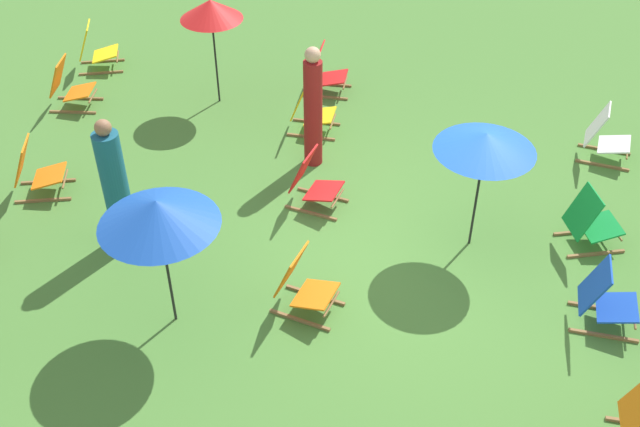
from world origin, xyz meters
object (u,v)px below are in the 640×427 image
(deckchair_1, at_px, (324,72))
(deckchair_12, at_px, (310,110))
(deckchair_2, at_px, (591,222))
(umbrella_2, at_px, (211,10))
(deckchair_13, at_px, (95,49))
(deckchair_0, at_px, (605,137))
(umbrella_1, at_px, (158,213))
(deckchair_4, at_px, (36,171))
(deckchair_14, at_px, (313,182))
(deckchair_10, at_px, (605,299))
(person_0, at_px, (313,109))
(deckchair_15, at_px, (69,86))
(person_1, at_px, (116,187))
(deckchair_5, at_px, (303,285))
(umbrella_0, at_px, (486,142))

(deckchair_1, distance_m, deckchair_12, 1.22)
(deckchair_2, xyz_separation_m, umbrella_2, (2.80, 5.54, 1.23))
(deckchair_13, bearing_deg, umbrella_2, -125.10)
(deckchair_0, xyz_separation_m, umbrella_1, (-4.08, 5.27, 1.20))
(deckchair_4, distance_m, deckchair_14, 3.81)
(deckchair_1, bearing_deg, umbrella_1, 171.66)
(deckchair_10, relative_size, umbrella_2, 0.47)
(deckchair_13, height_order, person_0, person_0)
(deckchair_0, xyz_separation_m, deckchair_4, (-2.03, 7.83, 0.00))
(deckchair_0, relative_size, deckchair_4, 0.98)
(deckchair_0, xyz_separation_m, deckchair_15, (0.25, 8.32, 0.00))
(deckchair_1, relative_size, deckchair_2, 0.96)
(umbrella_2, bearing_deg, deckchair_1, -71.14)
(person_0, bearing_deg, person_1, -16.06)
(deckchair_1, height_order, umbrella_1, umbrella_1)
(deckchair_12, relative_size, deckchair_13, 0.96)
(deckchair_0, bearing_deg, deckchair_10, -176.53)
(deckchair_10, xyz_separation_m, deckchair_13, (4.96, 7.92, 0.00))
(deckchair_0, distance_m, deckchair_10, 3.44)
(deckchair_4, relative_size, deckchair_14, 1.00)
(deckchair_14, height_order, umbrella_1, umbrella_1)
(deckchair_2, height_order, deckchair_4, same)
(person_0, bearing_deg, deckchair_12, -138.78)
(umbrella_2, relative_size, person_0, 0.95)
(deckchair_5, bearing_deg, deckchair_1, 20.88)
(deckchair_0, distance_m, umbrella_2, 6.17)
(umbrella_0, distance_m, person_1, 4.49)
(deckchair_1, xyz_separation_m, deckchair_15, (-1.08, 3.99, 0.00))
(deckchair_15, bearing_deg, umbrella_2, -83.04)
(deckchair_5, bearing_deg, deckchair_0, -30.87)
(deckchair_10, xyz_separation_m, deckchair_15, (3.66, 7.85, 0.00))
(deckchair_0, xyz_separation_m, deckchair_2, (-2.04, 0.45, 0.00))
(deckchair_12, relative_size, umbrella_0, 0.50)
(deckchair_12, relative_size, umbrella_1, 0.48)
(deckchair_1, distance_m, deckchair_13, 4.07)
(deckchair_15, bearing_deg, umbrella_1, -150.34)
(deckchair_14, height_order, umbrella_2, umbrella_2)
(deckchair_15, height_order, umbrella_1, umbrella_1)
(umbrella_2, bearing_deg, umbrella_0, -126.35)
(umbrella_0, height_order, umbrella_1, umbrella_1)
(deckchair_1, height_order, deckchair_10, same)
(deckchair_1, bearing_deg, umbrella_2, 110.38)
(deckchair_1, xyz_separation_m, deckchair_5, (-5.01, -0.48, 0.00))
(deckchair_10, distance_m, deckchair_13, 9.35)
(deckchair_1, xyz_separation_m, umbrella_2, (-0.57, 1.67, 1.23))
(deckchair_14, relative_size, person_0, 0.46)
(person_1, bearing_deg, deckchair_13, 151.68)
(deckchair_0, relative_size, deckchair_12, 1.01)
(deckchair_10, xyz_separation_m, umbrella_0, (1.18, 1.45, 1.19))
(deckchair_10, distance_m, umbrella_2, 7.03)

